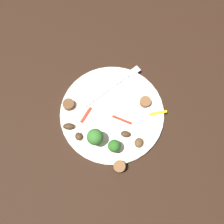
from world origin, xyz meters
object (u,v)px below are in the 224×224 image
Objects in this scene: fork at (117,84)px; mushroom_2 at (126,134)px; broccoli_floret_1 at (114,146)px; sausage_slice_1 at (119,167)px; plate at (112,113)px; sausage_slice_0 at (145,102)px; pepper_strip_0 at (86,115)px; pepper_strip_2 at (122,119)px; mushroom_3 at (79,136)px; pepper_strip_1 at (158,113)px; sausage_slice_2 at (69,105)px; broccoli_floret_0 at (95,137)px; mushroom_0 at (139,143)px; mushroom_1 at (69,126)px.

mushroom_2 is (-0.09, -0.11, 0.00)m from fork.
sausage_slice_1 is (-0.03, -0.04, -0.02)m from broccoli_floret_1.
mushroom_2 is at bearing -109.42° from plate.
broccoli_floret_1 is 0.05m from sausage_slice_1.
sausage_slice_0 reaches higher than pepper_strip_0.
pepper_strip_2 is at bearing 51.83° from mushroom_2.
mushroom_3 is 0.45× the size of pepper_strip_0.
pepper_strip_1 is at bearing -38.17° from pepper_strip_2.
broccoli_floret_0 is at bearing -101.05° from sausage_slice_2.
plate is 0.10m from mushroom_0.
mushroom_1 reaches higher than pepper_strip_1.
broccoli_floret_0 reaches higher than mushroom_3.
plate is 9.25× the size of mushroom_1.
broccoli_floret_0 is 1.88× the size of sausage_slice_0.
pepper_strip_0 is (0.05, 0.03, -0.00)m from mushroom_3.
pepper_strip_2 is (0.02, 0.03, -0.00)m from mushroom_2.
sausage_slice_1 is at bearing -124.05° from broccoli_floret_1.
pepper_strip_0 is (-0.05, 0.04, 0.01)m from plate.
mushroom_2 is at bearing -119.91° from fork.
broccoli_floret_1 is 0.09m from mushroom_3.
pepper_strip_0 is 1.02× the size of pepper_strip_1.
mushroom_3 is at bearing 112.92° from broccoli_floret_1.
pepper_strip_1 is at bearing 6.95° from mushroom_0.
mushroom_0 is 0.15m from pepper_strip_0.
sausage_slice_1 reaches higher than sausage_slice_0.
sausage_slice_2 is at bearing 78.95° from broccoli_floret_0.
sausage_slice_0 is 0.64× the size of pepper_strip_1.
fork is 0.21m from sausage_slice_1.
plate is at bearing -9.95° from mushroom_3.
broccoli_floret_1 is at bearing -130.85° from fork.
pepper_strip_0 and pepper_strip_1 have the same top height.
pepper_strip_2 is (0.05, -0.08, 0.00)m from pepper_strip_0.
plate is 6.25× the size of broccoli_floret_1.
sausage_slice_0 is (0.14, 0.02, -0.02)m from broccoli_floret_1.
broccoli_floret_1 is at bearing 169.93° from pepper_strip_1.
sausage_slice_1 is 1.13× the size of mushroom_2.
broccoli_floret_0 is 0.16m from sausage_slice_0.
broccoli_floret_1 is 1.46× the size of sausage_slice_2.
broccoli_floret_0 is at bearing 127.34° from mushroom_0.
broccoli_floret_0 is 2.22× the size of mushroom_0.
mushroom_2 is at bearing -128.17° from pepper_strip_2.
mushroom_2 reaches higher than plate.
mushroom_2 is at bearing -75.89° from pepper_strip_0.
pepper_strip_0 is at bearing 73.78° from sausage_slice_1.
sausage_slice_0 is at bearing -46.56° from sausage_slice_2.
plate is at bearing 129.56° from pepper_strip_1.
sausage_slice_2 is 1.18× the size of mushroom_2.
mushroom_1 is (-0.08, 0.15, 0.00)m from mushroom_0.
mushroom_0 is 0.14m from mushroom_3.
broccoli_floret_1 is 2.04× the size of mushroom_3.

